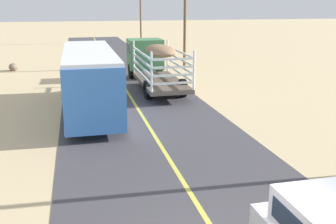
{
  "coord_description": "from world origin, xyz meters",
  "views": [
    {
      "loc": [
        -3.08,
        -6.08,
        5.51
      ],
      "look_at": [
        0.0,
        6.72,
        1.77
      ],
      "focal_mm": 41.03,
      "sensor_mm": 36.0,
      "label": 1
    }
  ],
  "objects_px": {
    "livestock_truck": "(151,58)",
    "boulder_mid_field": "(13,67)",
    "power_pole_far": "(140,9)",
    "bus": "(90,79)",
    "power_pole_mid": "(185,22)"
  },
  "relations": [
    {
      "from": "power_pole_mid",
      "to": "boulder_mid_field",
      "type": "height_order",
      "value": "power_pole_mid"
    },
    {
      "from": "livestock_truck",
      "to": "bus",
      "type": "distance_m",
      "value": 7.89
    },
    {
      "from": "power_pole_mid",
      "to": "livestock_truck",
      "type": "bearing_deg",
      "value": -123.49
    },
    {
      "from": "bus",
      "to": "boulder_mid_field",
      "type": "bearing_deg",
      "value": 111.91
    },
    {
      "from": "livestock_truck",
      "to": "power_pole_mid",
      "type": "bearing_deg",
      "value": 56.51
    },
    {
      "from": "livestock_truck",
      "to": "power_pole_mid",
      "type": "xyz_separation_m",
      "value": [
        4.36,
        6.59,
        2.1
      ]
    },
    {
      "from": "power_pole_far",
      "to": "bus",
      "type": "bearing_deg",
      "value": -103.7
    },
    {
      "from": "livestock_truck",
      "to": "boulder_mid_field",
      "type": "bearing_deg",
      "value": 142.41
    },
    {
      "from": "power_pole_far",
      "to": "livestock_truck",
      "type": "bearing_deg",
      "value": -98.35
    },
    {
      "from": "boulder_mid_field",
      "to": "livestock_truck",
      "type": "bearing_deg",
      "value": -37.59
    },
    {
      "from": "boulder_mid_field",
      "to": "power_pole_far",
      "type": "bearing_deg",
      "value": 56.15
    },
    {
      "from": "power_pole_far",
      "to": "boulder_mid_field",
      "type": "height_order",
      "value": "power_pole_far"
    },
    {
      "from": "power_pole_mid",
      "to": "power_pole_far",
      "type": "height_order",
      "value": "power_pole_far"
    },
    {
      "from": "bus",
      "to": "boulder_mid_field",
      "type": "relative_size",
      "value": 10.09
    },
    {
      "from": "bus",
      "to": "power_pole_mid",
      "type": "xyz_separation_m",
      "value": [
        8.82,
        13.1,
        2.15
      ]
    }
  ]
}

